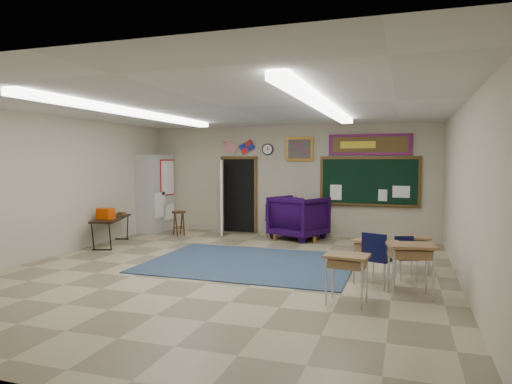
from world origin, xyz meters
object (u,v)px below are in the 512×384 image
(wingback_armchair, at_px, (299,217))
(wooden_stool, at_px, (179,223))
(folding_table, at_px, (111,230))
(student_desk_front_left, at_px, (374,260))
(student_desk_front_right, at_px, (414,252))

(wingback_armchair, xyz_separation_m, wooden_stool, (-3.21, -0.55, -0.22))
(folding_table, bearing_deg, student_desk_front_left, -33.55)
(wingback_armchair, bearing_deg, student_desk_front_right, 157.84)
(student_desk_front_right, distance_m, folding_table, 6.95)
(student_desk_front_left, relative_size, student_desk_front_right, 1.12)
(wingback_armchair, height_order, student_desk_front_left, wingback_armchair)
(student_desk_front_right, bearing_deg, wooden_stool, 153.78)
(wingback_armchair, xyz_separation_m, student_desk_front_right, (2.80, -2.86, -0.19))
(student_desk_front_right, bearing_deg, wingback_armchair, 129.24)
(student_desk_front_left, distance_m, student_desk_front_right, 1.28)
(student_desk_front_left, height_order, student_desk_front_right, student_desk_front_left)
(student_desk_front_left, bearing_deg, folding_table, -173.58)
(student_desk_front_left, distance_m, wooden_stool, 6.38)
(folding_table, distance_m, wooden_stool, 1.96)
(student_desk_front_right, bearing_deg, folding_table, 170.04)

